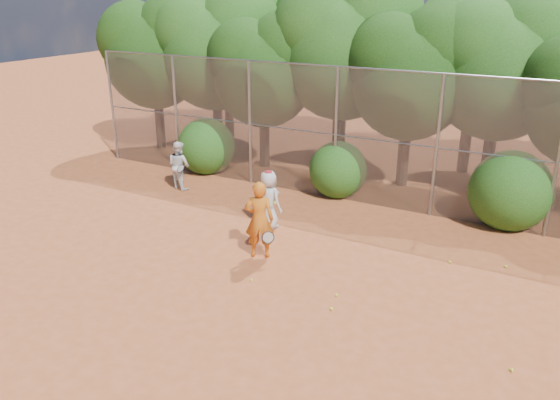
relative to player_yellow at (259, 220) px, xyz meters
The scene contains 23 objects.
ground 2.00m from the player_yellow, 55.71° to the right, with size 80.00×80.00×0.00m, color #AA4F26.
fence_back 4.76m from the player_yellow, 79.11° to the left, with size 20.05×0.09×4.03m.
tree_0 11.12m from the player_yellow, 142.09° to the left, with size 4.38×3.81×6.00m.
tree_1 9.79m from the player_yellow, 130.02° to the left, with size 4.64×4.03×6.35m.
tree_2 7.72m from the player_yellow, 118.45° to the left, with size 3.99×3.47×5.47m.
tree_3 8.20m from the player_yellow, 97.29° to the left, with size 4.89×4.26×6.70m.
tree_4 7.50m from the player_yellow, 77.15° to the left, with size 4.19×3.64×5.73m.
tree_5 9.14m from the player_yellow, 61.89° to the left, with size 4.51×3.92×6.17m.
tree_9 12.16m from the player_yellow, 126.50° to the left, with size 4.83×4.20×6.62m.
tree_10 10.45m from the player_yellow, 101.44° to the left, with size 5.15×4.48×7.06m.
tree_11 10.20m from the player_yellow, 71.62° to the left, with size 4.64×4.03×6.35m.
bush_0 6.97m from the player_yellow, 135.95° to the left, with size 2.00×2.00×2.00m, color #1E4E13.
bush_1 4.84m from the player_yellow, 90.08° to the left, with size 1.80×1.80×1.80m, color #1E4E13.
bush_2 6.96m from the player_yellow, 44.13° to the left, with size 2.20×2.20×2.20m, color #1E4E13.
player_yellow is the anchor object (origin of this frame).
player_teen 1.71m from the player_yellow, 112.19° to the left, with size 0.89×0.68×1.64m.
player_white 5.57m from the player_yellow, 148.02° to the left, with size 0.90×0.81×1.56m.
ball_0 3.00m from the player_yellow, 29.32° to the right, with size 0.07×0.07×0.07m, color #CEDA27.
ball_1 4.62m from the player_yellow, 23.44° to the left, with size 0.07×0.07×0.07m, color #CEDA27.
ball_2 2.69m from the player_yellow, 19.96° to the right, with size 0.07×0.07×0.07m, color #CEDA27.
ball_3 6.25m from the player_yellow, 15.97° to the right, with size 0.07×0.07×0.07m, color #CEDA27.
ball_4 1.56m from the player_yellow, 68.44° to the right, with size 0.07×0.07×0.07m, color #CEDA27.
ball_5 5.86m from the player_yellow, 22.23° to the left, with size 0.07×0.07×0.07m, color #CEDA27.
Camera 1 is at (5.09, -8.77, 6.05)m, focal length 35.00 mm.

